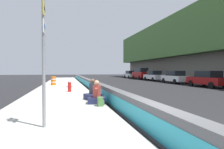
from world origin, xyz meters
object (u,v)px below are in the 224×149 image
construction_barrel (53,81)px  parked_car_far (141,73)px  seated_person_middle (93,93)px  backpack (100,102)px  parked_car_third (208,79)px  parked_car_farther (130,74)px  seated_person_foreground (97,96)px  parked_car_midline (154,76)px  fire_hydrant (70,86)px  route_sign_post (44,53)px  parked_car_fourth (175,77)px

construction_barrel → parked_car_far: parked_car_far is taller
seated_person_middle → construction_barrel: seated_person_middle is taller
backpack → parked_car_third: bearing=-57.2°
parked_car_far → parked_car_farther: parked_car_far is taller
seated_person_foreground → parked_car_third: parked_car_third is taller
parked_car_midline → parked_car_farther: bearing=0.2°
seated_person_middle → parked_car_third: size_ratio=0.25×
fire_hydrant → backpack: fire_hydrant is taller
fire_hydrant → parked_car_farther: (26.21, -14.09, 0.27)m
route_sign_post → fire_hydrant: route_sign_post is taller
fire_hydrant → construction_barrel: construction_barrel is taller
seated_person_middle → parked_car_midline: bearing=-34.8°
route_sign_post → backpack: route_sign_post is taller
seated_person_middle → parked_car_far: (24.15, -12.92, 0.69)m
route_sign_post → parked_car_third: (10.98, -14.93, -1.35)m
seated_person_foreground → construction_barrel: seated_person_foreground is taller
seated_person_foreground → parked_car_third: bearing=-59.6°
seated_person_foreground → parked_car_fourth: (13.54, -12.87, 0.37)m
fire_hydrant → parked_car_third: parked_car_third is taller
route_sign_post → parked_car_far: size_ratio=0.75×
route_sign_post → parked_car_far: bearing=-27.4°
seated_person_middle → parked_car_farther: bearing=-23.1°
route_sign_post → parked_car_fourth: size_ratio=0.80×
seated_person_foreground → parked_car_midline: 23.77m
parked_car_third → parked_car_far: parked_car_far is taller
route_sign_post → backpack: size_ratio=9.00×
parked_car_far → parked_car_midline: bearing=-179.6°
fire_hydrant → parked_car_midline: bearing=-44.2°
backpack → parked_car_third: 15.28m
backpack → route_sign_post: bearing=142.4°
route_sign_post → parked_car_midline: (23.37, -14.99, -1.35)m
backpack → parked_car_farther: bearing=-21.7°
parked_car_fourth → seated_person_foreground: bearing=136.4°
backpack → parked_car_farther: size_ratio=0.09×
backpack → parked_car_midline: (20.65, -12.89, 0.53)m
route_sign_post → parked_car_midline: route_sign_post is taller
seated_person_foreground → parked_car_far: parked_car_far is taller
fire_hydrant → seated_person_foreground: bearing=-167.7°
parked_car_farther → route_sign_post: bearing=156.9°
fire_hydrant → backpack: size_ratio=2.20×
construction_barrel → parked_car_third: parked_car_third is taller
parked_car_third → seated_person_middle: bearing=115.8°
route_sign_post → parked_car_third: size_ratio=0.79×
fire_hydrant → parked_car_fourth: 16.23m
parked_car_fourth → parked_car_far: parked_car_far is taller
seated_person_middle → construction_barrel: bearing=13.9°
fire_hydrant → parked_car_fourth: parked_car_fourth is taller
seated_person_foreground → construction_barrel: size_ratio=1.18×
route_sign_post → parked_car_fourth: 22.63m
seated_person_middle → parked_car_far: parked_car_far is taller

